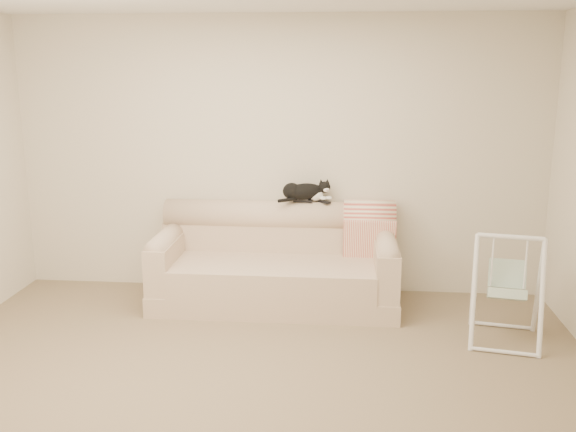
% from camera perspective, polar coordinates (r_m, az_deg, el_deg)
% --- Properties ---
extents(ground_plane, '(5.00, 5.00, 0.00)m').
position_cam_1_polar(ground_plane, '(4.56, -3.53, -14.74)').
color(ground_plane, '#78644A').
rests_on(ground_plane, ground).
extents(room_shell, '(5.04, 4.04, 2.60)m').
position_cam_1_polar(room_shell, '(4.07, -3.83, 4.60)').
color(room_shell, beige).
rests_on(room_shell, ground).
extents(sofa, '(2.20, 0.93, 0.90)m').
position_cam_1_polar(sofa, '(5.90, -1.06, -4.38)').
color(sofa, '#CAAE93').
rests_on(sofa, ground).
extents(remote_a, '(0.19, 0.07, 0.03)m').
position_cam_1_polar(remote_a, '(5.97, 1.33, 1.38)').
color(remote_a, black).
rests_on(remote_a, sofa).
extents(remote_b, '(0.15, 0.16, 0.02)m').
position_cam_1_polar(remote_b, '(5.96, 3.14, 1.31)').
color(remote_b, black).
rests_on(remote_b, sofa).
extents(tuxedo_cat, '(0.50, 0.32, 0.20)m').
position_cam_1_polar(tuxedo_cat, '(5.95, 1.53, 2.19)').
color(tuxedo_cat, black).
rests_on(tuxedo_cat, sofa).
extents(throw_blanket, '(0.47, 0.38, 0.58)m').
position_cam_1_polar(throw_blanket, '(5.99, 7.24, -0.49)').
color(throw_blanket, '#C64C42').
rests_on(throw_blanket, sofa).
extents(baby_swing, '(0.63, 0.65, 0.88)m').
position_cam_1_polar(baby_swing, '(5.34, 18.87, -6.09)').
color(baby_swing, white).
rests_on(baby_swing, ground).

